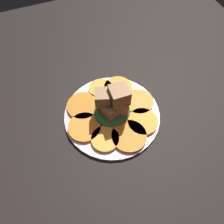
# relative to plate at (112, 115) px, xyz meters

# --- Properties ---
(table_slab) EXTENTS (1.20, 1.20, 0.02)m
(table_slab) POSITION_rel_plate_xyz_m (0.00, 0.00, -0.02)
(table_slab) COLOR black
(table_slab) RESTS_ON ground
(plate) EXTENTS (0.26, 0.26, 0.01)m
(plate) POSITION_rel_plate_xyz_m (0.00, 0.00, 0.00)
(plate) COLOR silver
(plate) RESTS_ON table_slab
(carrot_slice_0) EXTENTS (0.07, 0.07, 0.01)m
(carrot_slice_0) POSITION_rel_plate_xyz_m (0.00, -0.09, 0.01)
(carrot_slice_0) COLOR orange
(carrot_slice_0) RESTS_ON plate
(carrot_slice_1) EXTENTS (0.09, 0.09, 0.01)m
(carrot_slice_1) POSITION_rel_plate_xyz_m (0.07, -0.05, 0.01)
(carrot_slice_1) COLOR orange
(carrot_slice_1) RESTS_ON plate
(carrot_slice_2) EXTENTS (0.09, 0.09, 0.01)m
(carrot_slice_2) POSITION_rel_plate_xyz_m (0.08, 0.01, 0.01)
(carrot_slice_2) COLOR orange
(carrot_slice_2) RESTS_ON plate
(carrot_slice_3) EXTENTS (0.07, 0.07, 0.01)m
(carrot_slice_3) POSITION_rel_plate_xyz_m (0.04, 0.07, 0.01)
(carrot_slice_3) COLOR orange
(carrot_slice_3) RESTS_ON plate
(carrot_slice_4) EXTENTS (0.09, 0.09, 0.01)m
(carrot_slice_4) POSITION_rel_plate_xyz_m (-0.02, 0.08, 0.01)
(carrot_slice_4) COLOR orange
(carrot_slice_4) RESTS_ON plate
(carrot_slice_5) EXTENTS (0.08, 0.08, 0.01)m
(carrot_slice_5) POSITION_rel_plate_xyz_m (-0.07, 0.06, 0.01)
(carrot_slice_5) COLOR orange
(carrot_slice_5) RESTS_ON plate
(carrot_slice_6) EXTENTS (0.08, 0.08, 0.01)m
(carrot_slice_6) POSITION_rel_plate_xyz_m (-0.08, -0.01, 0.01)
(carrot_slice_6) COLOR orange
(carrot_slice_6) RESTS_ON plate
(carrot_slice_7) EXTENTS (0.08, 0.08, 0.01)m
(carrot_slice_7) POSITION_rel_plate_xyz_m (-0.05, -0.07, 0.01)
(carrot_slice_7) COLOR orange
(carrot_slice_7) RESTS_ON plate
(center_pile) EXTENTS (0.10, 0.09, 0.11)m
(center_pile) POSITION_rel_plate_xyz_m (-0.00, 0.00, 0.05)
(center_pile) COLOR #2D6033
(center_pile) RESTS_ON plate
(fork) EXTENTS (0.18, 0.06, 0.00)m
(fork) POSITION_rel_plate_xyz_m (0.00, -0.06, 0.01)
(fork) COLOR #B2B2B7
(fork) RESTS_ON plate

